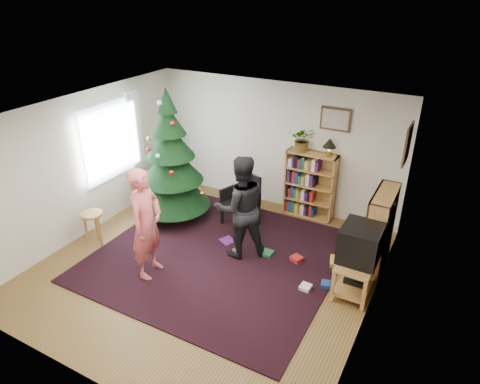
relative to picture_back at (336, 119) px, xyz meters
The scene contains 23 objects.
floor 3.35m from the picture_back, 114.92° to the right, with size 5.00×5.00×0.00m, color brown.
ceiling 2.78m from the picture_back, 114.92° to the right, with size 5.00×5.00×0.00m, color white.
wall_back 1.35m from the picture_back, behind, with size 5.00×0.02×2.50m, color silver.
wall_front 5.15m from the picture_back, 103.02° to the right, with size 5.00×0.02×2.50m, color silver.
wall_left 4.47m from the picture_back, 145.86° to the right, with size 0.02×5.00×2.50m, color silver.
wall_right 2.90m from the picture_back, 61.39° to the right, with size 0.02×5.00×2.50m, color silver.
rug 3.13m from the picture_back, 117.87° to the right, with size 3.80×3.60×0.02m, color black.
window_pane 4.10m from the picture_back, 152.62° to the right, with size 0.04×1.20×1.40m, color silver.
curtain 3.79m from the picture_back, 161.83° to the right, with size 0.06×0.35×1.60m, color white.
picture_back is the anchor object (origin of this frame).
picture_right 1.51m from the picture_back, 28.69° to the right, with size 0.03×0.50×0.60m.
christmas_tree 3.08m from the picture_back, 151.22° to the right, with size 1.39×1.39×2.52m.
bookshelf_back 1.33m from the picture_back, 157.49° to the right, with size 0.95×0.30×1.30m.
bookshelf_right 2.10m from the picture_back, 44.29° to the right, with size 0.30×0.95×1.30m.
tv_stand 2.73m from the picture_back, 60.87° to the right, with size 0.50×0.90×0.55m.
crt_tv 2.47m from the picture_back, 60.94° to the right, with size 0.56×0.60×0.52m.
armchair 2.17m from the picture_back, 143.06° to the right, with size 0.70×0.72×0.99m.
stool 4.55m from the picture_back, 138.61° to the right, with size 0.36×0.36×0.61m.
person_standing 3.71m from the picture_back, 121.33° to the right, with size 0.65×0.43×1.78m, color #CD5254.
person_by_chair 2.36m from the picture_back, 114.12° to the right, with size 0.86×0.67×1.76m, color black.
potted_plant 0.69m from the picture_back, 165.60° to the right, with size 0.42×0.36×0.46m, color gray.
table_lamp 0.45m from the picture_back, 100.81° to the right, with size 0.25×0.25×0.33m.
floor_clutter 2.66m from the picture_back, 93.28° to the right, with size 2.11×1.03×0.08m.
Camera 1 is at (3.13, -4.72, 4.15)m, focal length 32.00 mm.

